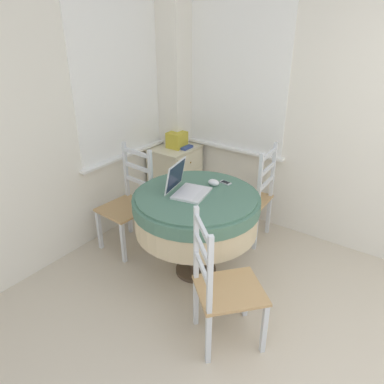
% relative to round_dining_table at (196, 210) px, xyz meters
% --- Properties ---
extents(corner_room_shell, '(4.27, 5.05, 2.55)m').
position_rel_round_dining_table_xyz_m(corner_room_shell, '(0.34, -0.02, 0.66)').
color(corner_room_shell, white).
rests_on(corner_room_shell, ground_plane).
extents(round_dining_table, '(1.05, 1.05, 0.77)m').
position_rel_round_dining_table_xyz_m(round_dining_table, '(0.00, 0.00, 0.00)').
color(round_dining_table, '#4C3D2D').
rests_on(round_dining_table, ground_plane).
extents(laptop, '(0.36, 0.35, 0.26)m').
position_rel_round_dining_table_xyz_m(laptop, '(-0.03, 0.08, 0.20)').
color(laptop, silver).
rests_on(laptop, round_dining_table).
extents(computer_mouse, '(0.07, 0.10, 0.05)m').
position_rel_round_dining_table_xyz_m(computer_mouse, '(0.23, -0.02, 0.18)').
color(computer_mouse, white).
rests_on(computer_mouse, round_dining_table).
extents(cell_phone, '(0.06, 0.11, 0.01)m').
position_rel_round_dining_table_xyz_m(cell_phone, '(0.32, -0.08, 0.15)').
color(cell_phone, '#B2B7BC').
rests_on(cell_phone, round_dining_table).
extents(dining_chair_near_back_window, '(0.47, 0.43, 0.99)m').
position_rel_round_dining_table_xyz_m(dining_chair_near_back_window, '(-0.01, 0.78, -0.17)').
color(dining_chair_near_back_window, tan).
rests_on(dining_chair_near_back_window, ground_plane).
extents(dining_chair_near_right_window, '(0.43, 0.47, 0.99)m').
position_rel_round_dining_table_xyz_m(dining_chair_near_right_window, '(0.79, -0.11, -0.17)').
color(dining_chair_near_right_window, tan).
rests_on(dining_chair_near_right_window, ground_plane).
extents(dining_chair_camera_near, '(0.59, 0.59, 0.99)m').
position_rel_round_dining_table_xyz_m(dining_chair_camera_near, '(-0.52, -0.58, -0.17)').
color(dining_chair_camera_near, tan).
rests_on(dining_chair_camera_near, ground_plane).
extents(corner_cabinet, '(0.53, 0.45, 0.75)m').
position_rel_round_dining_table_xyz_m(corner_cabinet, '(0.88, 0.91, -0.25)').
color(corner_cabinet, beige).
rests_on(corner_cabinet, ground_plane).
extents(storage_box, '(0.19, 0.17, 0.17)m').
position_rel_round_dining_table_xyz_m(storage_box, '(0.88, 0.88, 0.21)').
color(storage_box, gold).
rests_on(storage_box, corner_cabinet).
extents(book_on_cabinet, '(0.16, 0.24, 0.02)m').
position_rel_round_dining_table_xyz_m(book_on_cabinet, '(0.91, 0.85, 0.14)').
color(book_on_cabinet, '#33478C').
rests_on(book_on_cabinet, corner_cabinet).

